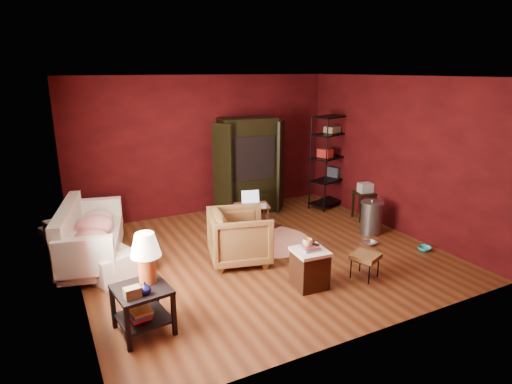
{
  "coord_description": "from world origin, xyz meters",
  "views": [
    {
      "loc": [
        -3.01,
        -5.68,
        2.91
      ],
      "look_at": [
        0.0,
        0.2,
        1.0
      ],
      "focal_mm": 30.0,
      "sensor_mm": 36.0,
      "label": 1
    }
  ],
  "objects_px": {
    "hamper": "(310,268)",
    "wire_shelving": "(331,157)",
    "laptop_desk": "(252,208)",
    "tv_armoire": "(248,164)",
    "armchair": "(240,234)",
    "side_table": "(144,274)",
    "sofa": "(92,238)"
  },
  "relations": [
    {
      "from": "sofa",
      "to": "side_table",
      "type": "relative_size",
      "value": 1.8
    },
    {
      "from": "laptop_desk",
      "to": "tv_armoire",
      "type": "height_order",
      "value": "tv_armoire"
    },
    {
      "from": "sofa",
      "to": "wire_shelving",
      "type": "bearing_deg",
      "value": -103.46
    },
    {
      "from": "side_table",
      "to": "tv_armoire",
      "type": "distance_m",
      "value": 4.41
    },
    {
      "from": "hamper",
      "to": "wire_shelving",
      "type": "bearing_deg",
      "value": 49.38
    },
    {
      "from": "side_table",
      "to": "hamper",
      "type": "bearing_deg",
      "value": -1.04
    },
    {
      "from": "hamper",
      "to": "tv_armoire",
      "type": "height_order",
      "value": "tv_armoire"
    },
    {
      "from": "sofa",
      "to": "laptop_desk",
      "type": "distance_m",
      "value": 2.77
    },
    {
      "from": "laptop_desk",
      "to": "tv_armoire",
      "type": "bearing_deg",
      "value": 82.52
    },
    {
      "from": "tv_armoire",
      "to": "side_table",
      "type": "bearing_deg",
      "value": -124.58
    },
    {
      "from": "sofa",
      "to": "wire_shelving",
      "type": "distance_m",
      "value": 5.09
    },
    {
      "from": "laptop_desk",
      "to": "wire_shelving",
      "type": "height_order",
      "value": "wire_shelving"
    },
    {
      "from": "hamper",
      "to": "armchair",
      "type": "bearing_deg",
      "value": 113.46
    },
    {
      "from": "tv_armoire",
      "to": "hamper",
      "type": "bearing_deg",
      "value": -94.77
    },
    {
      "from": "laptop_desk",
      "to": "wire_shelving",
      "type": "xyz_separation_m",
      "value": [
        2.23,
        0.63,
        0.62
      ]
    },
    {
      "from": "sofa",
      "to": "tv_armoire",
      "type": "relative_size",
      "value": 1.05
    },
    {
      "from": "tv_armoire",
      "to": "laptop_desk",
      "type": "bearing_deg",
      "value": -106.15
    },
    {
      "from": "side_table",
      "to": "hamper",
      "type": "relative_size",
      "value": 1.84
    },
    {
      "from": "armchair",
      "to": "side_table",
      "type": "bearing_deg",
      "value": 137.9
    },
    {
      "from": "sofa",
      "to": "laptop_desk",
      "type": "height_order",
      "value": "sofa"
    },
    {
      "from": "hamper",
      "to": "laptop_desk",
      "type": "bearing_deg",
      "value": 84.35
    },
    {
      "from": "side_table",
      "to": "hamper",
      "type": "distance_m",
      "value": 2.26
    },
    {
      "from": "armchair",
      "to": "hamper",
      "type": "height_order",
      "value": "armchair"
    },
    {
      "from": "wire_shelving",
      "to": "side_table",
      "type": "bearing_deg",
      "value": -167.88
    },
    {
      "from": "armchair",
      "to": "hamper",
      "type": "distance_m",
      "value": 1.29
    },
    {
      "from": "hamper",
      "to": "sofa",
      "type": "bearing_deg",
      "value": 139.31
    },
    {
      "from": "tv_armoire",
      "to": "wire_shelving",
      "type": "bearing_deg",
      "value": -8.26
    },
    {
      "from": "hamper",
      "to": "laptop_desk",
      "type": "relative_size",
      "value": 0.83
    },
    {
      "from": "armchair",
      "to": "tv_armoire",
      "type": "distance_m",
      "value": 2.53
    },
    {
      "from": "armchair",
      "to": "wire_shelving",
      "type": "relative_size",
      "value": 0.46
    },
    {
      "from": "sofa",
      "to": "laptop_desk",
      "type": "relative_size",
      "value": 2.75
    },
    {
      "from": "tv_armoire",
      "to": "armchair",
      "type": "bearing_deg",
      "value": -112.21
    }
  ]
}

